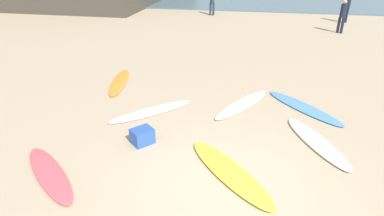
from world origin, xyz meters
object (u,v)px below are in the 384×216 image
Objects in this scene: surfboard_0 at (152,111)px; surfboard_2 at (50,173)px; surfboard_7 at (119,82)px; surfboard_3 at (229,172)px; beachgoer_near at (212,1)px; beachgoer_mid at (342,15)px; beach_cooler at (142,136)px; surfboard_1 at (242,104)px; surfboard_5 at (317,142)px; beachgoer_far at (348,5)px; surfboard_4 at (304,107)px.

surfboard_0 is 3.20m from surfboard_2.
surfboard_0 is 2.52m from surfboard_7.
surfboard_3 is 1.48× the size of beachgoer_near.
surfboard_2 is 4.91m from surfboard_7.
beach_cooler is (-6.65, -12.46, -0.77)m from beachgoer_mid.
surfboard_1 is 5.47× the size of beach_cooler.
surfboard_5 reaches higher than surfboard_1.
surfboard_2 reaches higher than surfboard_7.
surfboard_7 is at bearing -2.36° from surfboard_0.
beachgoer_far is at bearing 171.75° from beachgoer_near.
beachgoer_mid is (2.78, 11.74, 0.90)m from surfboard_5.
surfboard_7 is at bearing -132.18° from surfboard_2.
surfboard_3 is 3.74m from surfboard_4.
surfboard_1 is at bearing -69.92° from surfboard_5.
beachgoer_mid reaches higher than surfboard_7.
surfboard_7 is at bearing -96.51° from beachgoer_mid.
surfboard_2 is 19.13m from beachgoer_far.
surfboard_2 is 3.49m from surfboard_3.
beach_cooler reaches higher than surfboard_7.
beachgoer_far is (0.89, 2.95, 0.07)m from beachgoer_mid.
surfboard_0 is at bearing 152.46° from surfboard_4.
surfboard_1 is at bearing 49.22° from beach_cooler.
surfboard_5 reaches higher than surfboard_4.
surfboard_5 is 1.36× the size of beachgoer_near.
surfboard_2 is (-1.11, -3.00, 0.01)m from surfboard_0.
surfboard_2 is 2.03m from beach_cooler.
surfboard_0 is 0.94× the size of surfboard_4.
beachgoer_near is at bearing -171.11° from beachgoer_mid.
beachgoer_mid reaches higher than surfboard_1.
surfboard_0 is at bearing -159.26° from surfboard_2.
surfboard_2 is at bearing -164.92° from beachgoer_far.
beachgoer_near is at bearing -99.28° from surfboard_5.
surfboard_4 is (4.05, 1.03, 0.00)m from surfboard_0.
surfboard_4 is (1.75, 3.31, -0.01)m from surfboard_3.
surfboard_3 is at bearing -20.32° from beach_cooler.
beachgoer_mid reaches higher than surfboard_2.
beachgoer_near reaches higher than surfboard_5.
beachgoer_far is at bearing -73.73° from surfboard_0.
surfboard_0 is at bearing -166.43° from beachgoer_far.
beachgoer_far is at bearing 63.95° from beach_cooler.
surfboard_2 is at bearing 115.30° from surfboard_0.
surfboard_0 is 1.01× the size of surfboard_7.
surfboard_1 is at bearing -77.36° from beachgoer_mid.
beachgoer_near is 0.94× the size of beachgoer_far.
surfboard_1 reaches higher than surfboard_7.
surfboard_7 is 13.08m from beachgoer_near.
surfboard_5 is 3.94m from beach_cooler.
surfboard_3 reaches higher than surfboard_5.
beachgoer_far is (5.51, 16.17, 0.97)m from surfboard_3.
surfboard_0 is 1.05× the size of surfboard_5.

